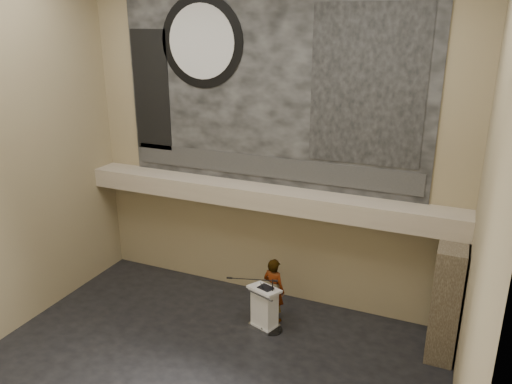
% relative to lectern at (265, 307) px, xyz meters
% --- Properties ---
extents(floor, '(10.00, 10.00, 0.00)m').
position_rel_lectern_xyz_m(floor, '(-0.59, -2.36, -0.55)').
color(floor, black).
rests_on(floor, ground).
extents(wall_back, '(10.00, 0.02, 8.50)m').
position_rel_lectern_xyz_m(wall_back, '(-0.59, 1.64, 3.70)').
color(wall_back, '#8E7C5A').
rests_on(wall_back, floor).
extents(wall_front, '(10.00, 0.02, 8.50)m').
position_rel_lectern_xyz_m(wall_front, '(-0.59, -6.36, 3.70)').
color(wall_front, '#8E7C5A').
rests_on(wall_front, floor).
extents(wall_right, '(0.02, 8.00, 8.50)m').
position_rel_lectern_xyz_m(wall_right, '(4.41, -2.36, 3.70)').
color(wall_right, '#8E7C5A').
rests_on(wall_right, floor).
extents(soffit, '(10.00, 0.80, 0.50)m').
position_rel_lectern_xyz_m(soffit, '(-0.59, 1.24, 2.40)').
color(soffit, tan).
rests_on(soffit, wall_back).
extents(sprinkler_left, '(0.04, 0.04, 0.06)m').
position_rel_lectern_xyz_m(sprinkler_left, '(-2.19, 1.19, 2.12)').
color(sprinkler_left, '#B2893D').
rests_on(sprinkler_left, soffit).
extents(sprinkler_right, '(0.04, 0.04, 0.06)m').
position_rel_lectern_xyz_m(sprinkler_right, '(1.31, 1.19, 2.12)').
color(sprinkler_right, '#B2893D').
rests_on(sprinkler_right, soffit).
extents(banner, '(8.00, 0.05, 5.00)m').
position_rel_lectern_xyz_m(banner, '(-0.59, 1.61, 5.15)').
color(banner, black).
rests_on(banner, wall_back).
extents(banner_text_strip, '(7.76, 0.02, 0.55)m').
position_rel_lectern_xyz_m(banner_text_strip, '(-0.59, 1.57, 3.10)').
color(banner_text_strip, '#2A2A2A').
rests_on(banner_text_strip, banner).
extents(banner_clock_rim, '(2.30, 0.02, 2.30)m').
position_rel_lectern_xyz_m(banner_clock_rim, '(-2.39, 1.57, 6.15)').
color(banner_clock_rim, black).
rests_on(banner_clock_rim, banner).
extents(banner_clock_face, '(1.84, 0.02, 1.84)m').
position_rel_lectern_xyz_m(banner_clock_face, '(-2.39, 1.55, 6.15)').
color(banner_clock_face, silver).
rests_on(banner_clock_face, banner).
extents(banner_building_print, '(2.60, 0.02, 3.60)m').
position_rel_lectern_xyz_m(banner_building_print, '(1.81, 1.57, 5.25)').
color(banner_building_print, black).
rests_on(banner_building_print, banner).
extents(banner_brick_print, '(1.10, 0.02, 3.20)m').
position_rel_lectern_xyz_m(banner_brick_print, '(-3.99, 1.57, 4.85)').
color(banner_brick_print, black).
rests_on(banner_brick_print, banner).
extents(stone_pier, '(0.60, 1.40, 2.70)m').
position_rel_lectern_xyz_m(stone_pier, '(4.06, 0.79, 0.80)').
color(stone_pier, '#403527').
rests_on(stone_pier, floor).
extents(lectern, '(0.86, 0.73, 1.14)m').
position_rel_lectern_xyz_m(lectern, '(0.00, 0.00, 0.00)').
color(lectern, silver).
rests_on(lectern, floor).
extents(binder, '(0.40, 0.36, 0.04)m').
position_rel_lectern_xyz_m(binder, '(0.04, -0.03, 0.56)').
color(binder, black).
rests_on(binder, lectern).
extents(papers, '(0.28, 0.34, 0.00)m').
position_rel_lectern_xyz_m(papers, '(-0.15, -0.03, 0.55)').
color(papers, silver).
rests_on(papers, lectern).
extents(speaker_person, '(0.71, 0.56, 1.69)m').
position_rel_lectern_xyz_m(speaker_person, '(0.08, 0.40, 0.29)').
color(speaker_person, beige).
rests_on(speaker_person, floor).
extents(mic_stand, '(1.32, 0.57, 1.41)m').
position_rel_lectern_xyz_m(mic_stand, '(0.19, -0.07, -0.35)').
color(mic_stand, black).
rests_on(mic_stand, floor).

